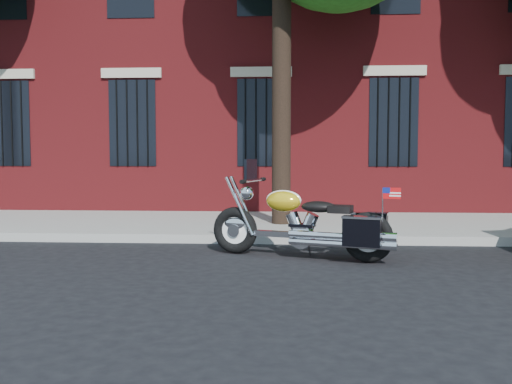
{
  "coord_description": "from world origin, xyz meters",
  "views": [
    {
      "loc": [
        0.68,
        -8.06,
        1.52
      ],
      "look_at": [
        0.14,
        0.8,
        0.9
      ],
      "focal_mm": 40.0,
      "sensor_mm": 36.0,
      "label": 1
    }
  ],
  "objects": [
    {
      "name": "curb",
      "position": [
        0.0,
        1.38,
        0.07
      ],
      "size": [
        40.0,
        0.16,
        0.15
      ],
      "primitive_type": "cube",
      "color": "gray",
      "rests_on": "ground"
    },
    {
      "name": "ground",
      "position": [
        0.0,
        0.0,
        0.0
      ],
      "size": [
        120.0,
        120.0,
        0.0
      ],
      "primitive_type": "plane",
      "color": "black",
      "rests_on": "ground"
    },
    {
      "name": "sidewalk",
      "position": [
        0.0,
        3.26,
        0.07
      ],
      "size": [
        40.0,
        3.6,
        0.15
      ],
      "primitive_type": "cube",
      "color": "gray",
      "rests_on": "ground"
    },
    {
      "name": "building",
      "position": [
        0.0,
        10.06,
        6.0
      ],
      "size": [
        26.0,
        10.08,
        12.0
      ],
      "color": "maroon",
      "rests_on": "ground"
    },
    {
      "name": "motorcycle",
      "position": [
        0.93,
        0.04,
        0.48
      ],
      "size": [
        2.61,
        1.36,
        1.42
      ],
      "rotation": [
        0.0,
        0.0,
        -0.31
      ],
      "color": "black",
      "rests_on": "ground"
    }
  ]
}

